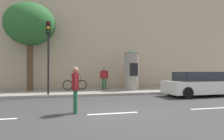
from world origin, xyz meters
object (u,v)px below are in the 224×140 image
traffic_light (48,45)px  parked_car_silver (200,84)px  street_tree (30,25)px  pedestrian_near_pole (104,77)px  bicycle_leaning (75,85)px  pedestrian_in_light_jacket (131,76)px  poster_column (131,70)px  pedestrian_in_dark_shirt (75,86)px

traffic_light → parked_car_silver: bearing=-10.3°
street_tree → parked_car_silver: (10.21, -4.59, -4.05)m
pedestrian_near_pole → traffic_light: bearing=-146.7°
street_tree → bicycle_leaning: bearing=-3.4°
street_tree → parked_car_silver: 11.90m
pedestrian_in_light_jacket → bicycle_leaning: 4.56m
traffic_light → pedestrian_in_light_jacket: traffic_light is taller
street_tree → parked_car_silver: size_ratio=1.37×
poster_column → street_tree: street_tree is taller
pedestrian_near_pole → pedestrian_in_light_jacket: bearing=17.1°
pedestrian_in_dark_shirt → poster_column: bearing=56.3°
poster_column → bicycle_leaning: 4.26m
traffic_light → parked_car_silver: (8.81, -1.61, -2.27)m
pedestrian_in_light_jacket → street_tree: bearing=-178.1°
traffic_light → street_tree: bearing=115.2°
traffic_light → pedestrian_near_pole: size_ratio=2.58×
traffic_light → pedestrian_in_dark_shirt: (1.21, -4.87, -2.02)m
poster_column → bicycle_leaning: poster_column is taller
pedestrian_in_dark_shirt → street_tree: bearing=108.4°
poster_column → street_tree: bearing=170.8°
pedestrian_in_dark_shirt → parked_car_silver: (7.60, 3.26, -0.25)m
pedestrian_in_dark_shirt → parked_car_silver: bearing=23.2°
poster_column → pedestrian_in_light_jacket: 1.56m
bicycle_leaning → parked_car_silver: (7.12, -4.41, 0.16)m
pedestrian_in_light_jacket → parked_car_silver: pedestrian_in_light_jacket is taller
pedestrian_near_pole → pedestrian_in_dark_shirt: bearing=-109.4°
street_tree → pedestrian_in_light_jacket: bearing=1.9°
pedestrian_in_dark_shirt → bicycle_leaning: (0.48, 7.67, -0.41)m
bicycle_leaning → parked_car_silver: size_ratio=0.39×
parked_car_silver → poster_column: bearing=132.2°
traffic_light → bicycle_leaning: (1.69, 2.80, -2.43)m
pedestrian_in_light_jacket → traffic_light: bearing=-152.5°
poster_column → street_tree: size_ratio=0.47×
pedestrian_in_light_jacket → bicycle_leaning: bearing=-174.6°
pedestrian_near_pole → pedestrian_in_light_jacket: 2.51m
bicycle_leaning → parked_car_silver: bearing=-31.7°
pedestrian_in_dark_shirt → pedestrian_in_light_jacket: 9.51m
parked_car_silver → traffic_light: bearing=169.7°
traffic_light → pedestrian_in_dark_shirt: traffic_light is taller
street_tree → pedestrian_in_light_jacket: (7.59, 0.25, -3.64)m
parked_car_silver → pedestrian_near_pole: bearing=140.7°
street_tree → pedestrian_near_pole: 6.37m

